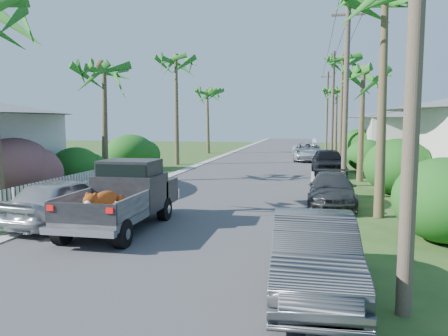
% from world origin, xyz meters
% --- Properties ---
extents(ground, '(120.00, 120.00, 0.00)m').
position_xyz_m(ground, '(0.00, 0.00, 0.00)').
color(ground, '#274B1C').
rests_on(ground, ground).
extents(road, '(8.00, 100.00, 0.02)m').
position_xyz_m(road, '(0.00, 25.00, 0.01)').
color(road, '#38383A').
rests_on(road, ground).
extents(curb_left, '(0.60, 100.00, 0.06)m').
position_xyz_m(curb_left, '(-4.30, 25.00, 0.03)').
color(curb_left, '#A5A39E').
rests_on(curb_left, ground).
extents(curb_right, '(0.60, 100.00, 0.06)m').
position_xyz_m(curb_right, '(4.30, 25.00, 0.03)').
color(curb_right, '#A5A39E').
rests_on(curb_right, ground).
extents(pickup_truck, '(1.98, 5.12, 2.06)m').
position_xyz_m(pickup_truck, '(-1.55, 2.89, 1.01)').
color(pickup_truck, black).
rests_on(pickup_truck, ground).
extents(parked_car_rn, '(1.75, 4.48, 1.45)m').
position_xyz_m(parked_car_rn, '(4.11, -1.33, 0.73)').
color(parked_car_rn, '#323638').
rests_on(parked_car_rn, ground).
extents(parked_car_rm, '(1.86, 4.37, 1.26)m').
position_xyz_m(parked_car_rm, '(4.80, 7.55, 0.63)').
color(parked_car_rm, '#292C2E').
rests_on(parked_car_rm, ground).
extents(parked_car_rf, '(2.17, 4.80, 1.60)m').
position_xyz_m(parked_car_rf, '(5.00, 17.79, 0.80)').
color(parked_car_rf, black).
rests_on(parked_car_rf, ground).
extents(parked_car_rd, '(2.91, 5.60, 1.51)m').
position_xyz_m(parked_car_rd, '(3.68, 27.33, 0.75)').
color(parked_car_rd, silver).
rests_on(parked_car_rd, ground).
extents(parked_car_ln, '(2.29, 4.57, 1.49)m').
position_xyz_m(parked_car_ln, '(-3.60, 2.80, 0.75)').
color(parked_car_ln, '#AAACB1').
rests_on(parked_car_ln, ground).
extents(palm_l_b, '(4.40, 4.40, 7.40)m').
position_xyz_m(palm_l_b, '(-6.80, 12.00, 6.15)').
color(palm_l_b, brown).
rests_on(palm_l_b, ground).
extents(palm_l_c, '(4.40, 4.40, 9.20)m').
position_xyz_m(palm_l_c, '(-6.00, 22.00, 7.91)').
color(palm_l_c, brown).
rests_on(palm_l_c, ground).
extents(palm_l_d, '(4.40, 4.40, 7.70)m').
position_xyz_m(palm_l_d, '(-6.50, 34.00, 6.44)').
color(palm_l_d, brown).
rests_on(palm_l_d, ground).
extents(palm_r_b, '(4.40, 4.40, 7.20)m').
position_xyz_m(palm_r_b, '(6.60, 15.00, 5.95)').
color(palm_r_b, brown).
rests_on(palm_r_b, ground).
extents(palm_r_c, '(4.40, 4.40, 9.40)m').
position_xyz_m(palm_r_c, '(6.20, 26.00, 8.11)').
color(palm_r_c, brown).
rests_on(palm_r_c, ground).
extents(palm_r_d, '(4.40, 4.40, 8.00)m').
position_xyz_m(palm_r_d, '(6.50, 40.00, 6.74)').
color(palm_r_d, brown).
rests_on(palm_r_d, ground).
extents(shrub_l_b, '(3.00, 3.30, 2.60)m').
position_xyz_m(shrub_l_b, '(-7.80, 6.00, 1.30)').
color(shrub_l_b, '#A81857').
rests_on(shrub_l_b, ground).
extents(shrub_l_c, '(2.40, 2.64, 2.00)m').
position_xyz_m(shrub_l_c, '(-7.40, 10.00, 1.00)').
color(shrub_l_c, '#194A15').
rests_on(shrub_l_c, ground).
extents(shrub_l_d, '(3.20, 3.52, 2.40)m').
position_xyz_m(shrub_l_d, '(-8.00, 18.00, 1.20)').
color(shrub_l_d, '#194A15').
rests_on(shrub_l_d, ground).
extents(shrub_r_a, '(2.80, 3.08, 2.30)m').
position_xyz_m(shrub_r_a, '(7.60, 3.00, 1.15)').
color(shrub_r_a, '#194A15').
rests_on(shrub_r_a, ground).
extents(shrub_r_b, '(3.00, 3.30, 2.50)m').
position_xyz_m(shrub_r_b, '(7.80, 11.00, 1.25)').
color(shrub_r_b, '#194A15').
rests_on(shrub_r_b, ground).
extents(shrub_r_c, '(2.60, 2.86, 2.10)m').
position_xyz_m(shrub_r_c, '(7.50, 20.00, 1.05)').
color(shrub_r_c, '#194A15').
rests_on(shrub_r_c, ground).
extents(shrub_r_d, '(3.20, 3.52, 2.60)m').
position_xyz_m(shrub_r_d, '(8.00, 30.00, 1.30)').
color(shrub_r_d, '#194A15').
rests_on(shrub_r_d, ground).
extents(picket_fence, '(0.10, 11.00, 1.00)m').
position_xyz_m(picket_fence, '(-6.00, 5.50, 0.50)').
color(picket_fence, white).
rests_on(picket_fence, ground).
extents(house_right_far, '(9.00, 8.00, 4.60)m').
position_xyz_m(house_right_far, '(13.00, 30.00, 2.12)').
color(house_right_far, silver).
rests_on(house_right_far, ground).
extents(utility_pole_a, '(1.60, 0.26, 9.00)m').
position_xyz_m(utility_pole_a, '(5.60, -2.00, 4.60)').
color(utility_pole_a, brown).
rests_on(utility_pole_a, ground).
extents(utility_pole_b, '(1.60, 0.26, 9.00)m').
position_xyz_m(utility_pole_b, '(5.60, 13.00, 4.60)').
color(utility_pole_b, brown).
rests_on(utility_pole_b, ground).
extents(utility_pole_c, '(1.60, 0.26, 9.00)m').
position_xyz_m(utility_pole_c, '(5.60, 28.00, 4.60)').
color(utility_pole_c, brown).
rests_on(utility_pole_c, ground).
extents(utility_pole_d, '(1.60, 0.26, 9.00)m').
position_xyz_m(utility_pole_d, '(5.60, 43.00, 4.60)').
color(utility_pole_d, brown).
rests_on(utility_pole_d, ground).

